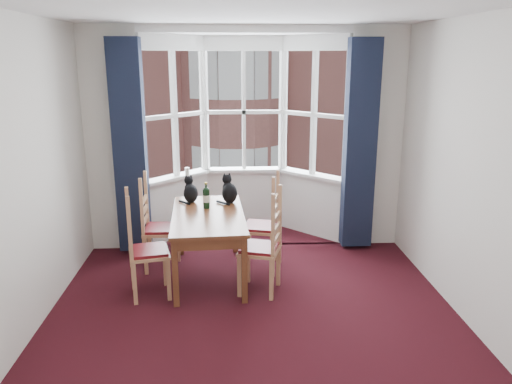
{
  "coord_description": "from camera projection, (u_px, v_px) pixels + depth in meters",
  "views": [
    {
      "loc": [
        -0.21,
        -4.0,
        2.44
      ],
      "look_at": [
        0.06,
        1.05,
        1.05
      ],
      "focal_mm": 35.0,
      "sensor_mm": 36.0,
      "label": 1
    }
  ],
  "objects": [
    {
      "name": "wall_right",
      "position": [
        489.0,
        182.0,
        4.25
      ],
      "size": [
        0.0,
        4.5,
        4.5
      ],
      "primitive_type": "plane",
      "rotation": [
        1.57,
        0.0,
        -1.57
      ],
      "color": "silver",
      "rests_on": "floor"
    },
    {
      "name": "chair_right_near",
      "position": [
        268.0,
        250.0,
        5.21
      ],
      "size": [
        0.5,
        0.52,
        0.92
      ],
      "color": "tan",
      "rests_on": "floor"
    },
    {
      "name": "street",
      "position": [
        232.0,
        173.0,
        37.15
      ],
      "size": [
        80.0,
        80.0,
        0.0
      ],
      "primitive_type": "plane",
      "color": "#333335",
      "rests_on": "ground"
    },
    {
      "name": "wall_left",
      "position": [
        9.0,
        188.0,
        4.04
      ],
      "size": [
        0.0,
        4.5,
        4.5
      ],
      "primitive_type": "plane",
      "rotation": [
        1.57,
        0.0,
        1.57
      ],
      "color": "silver",
      "rests_on": "floor"
    },
    {
      "name": "curtain_right",
      "position": [
        360.0,
        146.0,
        6.22
      ],
      "size": [
        0.38,
        0.22,
        2.6
      ],
      "primitive_type": "cube",
      "color": "#171D33",
      "rests_on": "floor"
    },
    {
      "name": "bay_window",
      "position": [
        245.0,
        134.0,
        6.79
      ],
      "size": [
        2.76,
        0.94,
        2.8
      ],
      "color": "white",
      "rests_on": "floor"
    },
    {
      "name": "curtain_left",
      "position": [
        130.0,
        148.0,
        6.07
      ],
      "size": [
        0.38,
        0.22,
        2.6
      ],
      "primitive_type": "cube",
      "color": "#171D33",
      "rests_on": "floor"
    },
    {
      "name": "chair_left_near",
      "position": [
        140.0,
        253.0,
        5.13
      ],
      "size": [
        0.48,
        0.5,
        0.92
      ],
      "color": "tan",
      "rests_on": "floor"
    },
    {
      "name": "wall_near",
      "position": [
        285.0,
        327.0,
        1.97
      ],
      "size": [
        4.0,
        0.0,
        4.0
      ],
      "primitive_type": "plane",
      "rotation": [
        -1.57,
        0.0,
        0.0
      ],
      "color": "silver",
      "rests_on": "floor"
    },
    {
      "name": "cat_left",
      "position": [
        191.0,
        192.0,
        5.94
      ],
      "size": [
        0.24,
        0.28,
        0.33
      ],
      "color": "black",
      "rests_on": "dining_table"
    },
    {
      "name": "cat_right",
      "position": [
        229.0,
        191.0,
        5.92
      ],
      "size": [
        0.26,
        0.3,
        0.36
      ],
      "color": "black",
      "rests_on": "dining_table"
    },
    {
      "name": "floor",
      "position": [
        255.0,
        334.0,
        4.51
      ],
      "size": [
        4.5,
        4.5,
        0.0
      ],
      "primitive_type": "plane",
      "color": "black",
      "rests_on": "ground"
    },
    {
      "name": "ceiling",
      "position": [
        255.0,
        6.0,
        3.77
      ],
      "size": [
        4.5,
        4.5,
        0.0
      ],
      "primitive_type": "plane",
      "rotation": [
        3.14,
        0.0,
        0.0
      ],
      "color": "white",
      "rests_on": "floor"
    },
    {
      "name": "dining_table",
      "position": [
        208.0,
        221.0,
        5.55
      ],
      "size": [
        0.87,
        1.51,
        0.74
      ],
      "color": "brown",
      "rests_on": "floor"
    },
    {
      "name": "wine_bottle",
      "position": [
        206.0,
        197.0,
        5.7
      ],
      "size": [
        0.08,
        0.08,
        0.3
      ],
      "color": "black",
      "rests_on": "dining_table"
    },
    {
      "name": "wall_back_pier_left",
      "position": [
        114.0,
        142.0,
        6.22
      ],
      "size": [
        0.7,
        0.12,
        2.8
      ],
      "primitive_type": "cube",
      "color": "silver",
      "rests_on": "floor"
    },
    {
      "name": "chair_right_far",
      "position": [
        268.0,
        228.0,
        5.88
      ],
      "size": [
        0.49,
        0.5,
        0.92
      ],
      "color": "tan",
      "rests_on": "floor"
    },
    {
      "name": "tenement_building",
      "position": [
        234.0,
        80.0,
        17.58
      ],
      "size": [
        18.4,
        7.8,
        15.2
      ],
      "color": "#93544C",
      "rests_on": "street"
    },
    {
      "name": "chair_left_far",
      "position": [
        153.0,
        230.0,
        5.81
      ],
      "size": [
        0.41,
        0.43,
        0.92
      ],
      "color": "tan",
      "rests_on": "floor"
    },
    {
      "name": "wall_back_pier_right",
      "position": [
        374.0,
        139.0,
        6.39
      ],
      "size": [
        0.7,
        0.12,
        2.8
      ],
      "primitive_type": "cube",
      "color": "silver",
      "rests_on": "floor"
    },
    {
      "name": "candle_tall",
      "position": [
        187.0,
        172.0,
        6.73
      ],
      "size": [
        0.06,
        0.06,
        0.11
      ],
      "primitive_type": "cylinder",
      "color": "white",
      "rests_on": "bay_window"
    }
  ]
}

